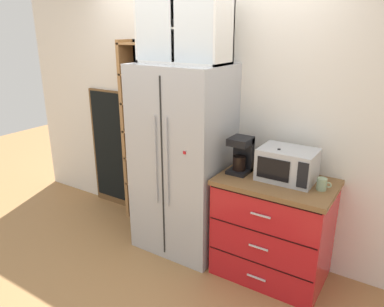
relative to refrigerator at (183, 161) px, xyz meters
The scene contains 12 objects.
ground_plane 0.89m from the refrigerator, 90.00° to the right, with size 10.50×10.50×0.00m, color #9E7042.
wall_back_cream 0.53m from the refrigerator, 90.00° to the left, with size 4.82×0.10×2.55m, color silver.
refrigerator is the anchor object (origin of this frame).
pantry_shelf_column 0.72m from the refrigerator, 158.50° to the left, with size 0.46×0.25×1.95m.
counter_cabinet 1.01m from the refrigerator, ahead, with size 0.93×0.63×0.89m.
microwave 0.98m from the refrigerator, ahead, with size 0.44×0.33×0.26m.
coffee_maker 0.60m from the refrigerator, ahead, with size 0.17×0.20×0.31m.
mug_sage 1.26m from the refrigerator, ahead, with size 0.11×0.08×0.09m.
bottle_green 0.91m from the refrigerator, ahead, with size 0.06×0.06×0.27m.
bottle_cobalt 0.91m from the refrigerator, ahead, with size 0.06×0.06×0.24m.
upper_cabinet 1.17m from the refrigerator, 90.00° to the left, with size 0.79×0.32×0.57m.
chalkboard_menu 1.26m from the refrigerator, 166.38° to the left, with size 0.60×0.04×1.39m.
Camera 1 is at (1.80, -2.61, 2.06)m, focal length 34.21 mm.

